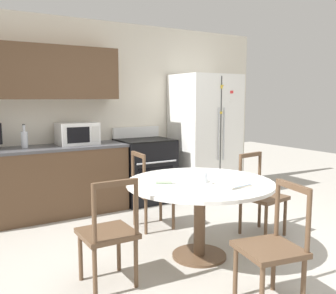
{
  "coord_description": "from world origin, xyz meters",
  "views": [
    {
      "loc": [
        -2.19,
        -2.53,
        1.52
      ],
      "look_at": [
        0.06,
        1.15,
        0.95
      ],
      "focal_mm": 40.0,
      "sensor_mm": 36.0,
      "label": 1
    }
  ],
  "objects": [
    {
      "name": "folded_napkin",
      "position": [
        -0.49,
        0.33,
        0.77
      ],
      "size": [
        0.15,
        0.12,
        0.05
      ],
      "color": "beige",
      "rests_on": "dining_table"
    },
    {
      "name": "oven_range",
      "position": [
        0.34,
        2.26,
        0.47
      ],
      "size": [
        0.76,
        0.68,
        1.08
      ],
      "color": "black",
      "rests_on": "ground_plane"
    },
    {
      "name": "back_wall",
      "position": [
        -0.3,
        2.59,
        1.44
      ],
      "size": [
        5.2,
        0.44,
        2.6
      ],
      "color": "silver",
      "rests_on": "ground_plane"
    },
    {
      "name": "dining_chair_left",
      "position": [
        -1.09,
        0.18,
        0.43
      ],
      "size": [
        0.42,
        0.42,
        0.9
      ],
      "rotation": [
        0.0,
        0.0,
        6.28
      ],
      "color": "brown",
      "rests_on": "ground_plane"
    },
    {
      "name": "mail_stack",
      "position": [
        0.01,
        -0.02,
        0.75
      ],
      "size": [
        0.24,
        0.32,
        0.02
      ],
      "color": "white",
      "rests_on": "dining_table"
    },
    {
      "name": "dining_chair_right",
      "position": [
        0.8,
        0.38,
        0.43
      ],
      "size": [
        0.47,
        0.47,
        0.9
      ],
      "rotation": [
        0.0,
        0.0,
        3.27
      ],
      "color": "brown",
      "rests_on": "ground_plane"
    },
    {
      "name": "microwave",
      "position": [
        -0.64,
        2.34,
        1.04
      ],
      "size": [
        0.51,
        0.4,
        0.29
      ],
      "color": "white",
      "rests_on": "kitchen_counter"
    },
    {
      "name": "dining_table",
      "position": [
        -0.14,
        0.25,
        0.62
      ],
      "size": [
        1.38,
        1.38,
        0.74
      ],
      "color": "white",
      "rests_on": "ground_plane"
    },
    {
      "name": "refrigerator",
      "position": [
        1.37,
        2.19,
        0.94
      ],
      "size": [
        0.92,
        0.81,
        1.87
      ],
      "color": "white",
      "rests_on": "ground_plane"
    },
    {
      "name": "dining_chair_far",
      "position": [
        -0.14,
        1.2,
        0.43
      ],
      "size": [
        0.46,
        0.46,
        0.9
      ],
      "rotation": [
        0.0,
        0.0,
        4.62
      ],
      "color": "brown",
      "rests_on": "ground_plane"
    },
    {
      "name": "kitchen_counter",
      "position": [
        -1.13,
        2.29,
        0.45
      ],
      "size": [
        2.17,
        0.64,
        0.9
      ],
      "color": "brown",
      "rests_on": "ground_plane"
    },
    {
      "name": "ground_plane",
      "position": [
        0.0,
        0.0,
        0.0
      ],
      "size": [
        14.0,
        14.0,
        0.0
      ],
      "primitive_type": "plane",
      "color": "#B2ADA3"
    },
    {
      "name": "dining_chair_near",
      "position": [
        -0.19,
        -0.71,
        0.43
      ],
      "size": [
        0.49,
        0.49,
        0.9
      ],
      "rotation": [
        0.0,
        0.0,
        1.38
      ],
      "color": "brown",
      "rests_on": "ground_plane"
    },
    {
      "name": "counter_bottle",
      "position": [
        -1.31,
        2.32,
        1.01
      ],
      "size": [
        0.08,
        0.08,
        0.3
      ],
      "color": "silver",
      "rests_on": "kitchen_counter"
    },
    {
      "name": "candle_glass",
      "position": [
        -0.14,
        0.2,
        0.78
      ],
      "size": [
        0.09,
        0.09,
        0.09
      ],
      "color": "silver",
      "rests_on": "dining_table"
    }
  ]
}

